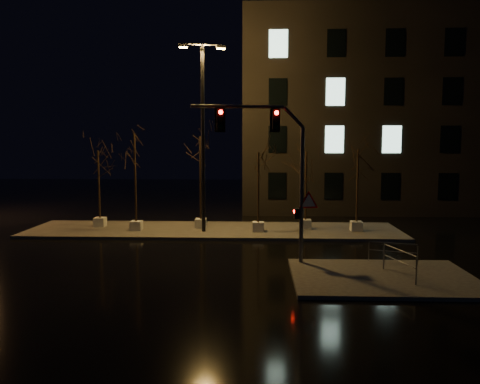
{
  "coord_description": "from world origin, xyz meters",
  "views": [
    {
      "loc": [
        2.66,
        -21.37,
        5.3
      ],
      "look_at": [
        1.73,
        2.05,
        2.8
      ],
      "focal_mm": 35.0,
      "sensor_mm": 36.0,
      "label": 1
    }
  ],
  "objects": [
    {
      "name": "guard_rail_b",
      "position": [
        8.08,
        -3.59,
        0.84
      ],
      "size": [
        0.66,
        2.16,
        1.06
      ],
      "rotation": [
        0.0,
        0.0,
        1.85
      ],
      "color": "#54565B",
      "rests_on": "sidewalk_corner"
    },
    {
      "name": "guard_rail_a",
      "position": [
        8.43,
        -1.5,
        0.72
      ],
      "size": [
        1.94,
        0.65,
        0.88
      ],
      "rotation": [
        0.0,
        0.0,
        -0.31
      ],
      "color": "#54565B",
      "rests_on": "sidewalk_corner"
    },
    {
      "name": "traffic_signal_mast",
      "position": [
        3.44,
        -1.76,
        4.53
      ],
      "size": [
        5.37,
        1.16,
        6.66
      ],
      "rotation": [
        0.0,
        0.0,
        0.21
      ],
      "color": "#54565B",
      "rests_on": "sidewalk_corner"
    },
    {
      "name": "ground",
      "position": [
        0.0,
        0.0,
        0.0
      ],
      "size": [
        90.0,
        90.0,
        0.0
      ],
      "primitive_type": "plane",
      "color": "black",
      "rests_on": "ground"
    },
    {
      "name": "tree_2",
      "position": [
        -0.83,
        6.45,
        4.44
      ],
      "size": [
        1.8,
        1.8,
        5.65
      ],
      "color": "silver",
      "rests_on": "median"
    },
    {
      "name": "tree_5",
      "position": [
        8.39,
        5.8,
        3.86
      ],
      "size": [
        1.8,
        1.8,
        4.89
      ],
      "color": "silver",
      "rests_on": "median"
    },
    {
      "name": "tree_3",
      "position": [
        2.65,
        5.4,
        3.72
      ],
      "size": [
        1.8,
        1.8,
        4.7
      ],
      "color": "silver",
      "rests_on": "median"
    },
    {
      "name": "median",
      "position": [
        0.0,
        6.0,
        0.07
      ],
      "size": [
        22.0,
        5.0,
        0.15
      ],
      "primitive_type": "cube",
      "color": "#403E39",
      "rests_on": "ground"
    },
    {
      "name": "tree_0",
      "position": [
        -7.06,
        6.6,
        3.78
      ],
      "size": [
        1.8,
        1.8,
        4.78
      ],
      "color": "silver",
      "rests_on": "median"
    },
    {
      "name": "tree_4",
      "position": [
        5.48,
        6.36,
        3.74
      ],
      "size": [
        1.8,
        1.8,
        4.72
      ],
      "color": "silver",
      "rests_on": "median"
    },
    {
      "name": "building",
      "position": [
        14.0,
        18.0,
        7.5
      ],
      "size": [
        25.0,
        12.0,
        15.0
      ],
      "primitive_type": "cube",
      "color": "black",
      "rests_on": "ground"
    },
    {
      "name": "streetlight_main",
      "position": [
        -0.51,
        5.25,
        6.28
      ],
      "size": [
        2.64,
        0.87,
        10.63
      ],
      "rotation": [
        0.0,
        0.0,
        0.22
      ],
      "color": "black",
      "rests_on": "median"
    },
    {
      "name": "tree_1",
      "position": [
        -4.5,
        5.45,
        4.53
      ],
      "size": [
        1.8,
        1.8,
        5.78
      ],
      "color": "silver",
      "rests_on": "median"
    },
    {
      "name": "sidewalk_corner",
      "position": [
        7.5,
        -3.5,
        0.07
      ],
      "size": [
        7.0,
        5.0,
        0.15
      ],
      "primitive_type": "cube",
      "color": "#403E39",
      "rests_on": "ground"
    }
  ]
}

